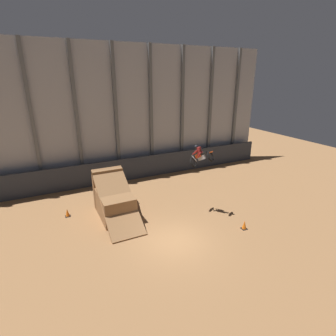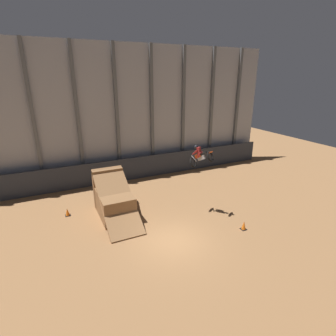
% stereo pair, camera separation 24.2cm
% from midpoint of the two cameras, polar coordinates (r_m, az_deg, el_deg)
% --- Properties ---
extents(ground_plane, '(60.00, 60.00, 0.00)m').
position_cam_midpoint_polar(ground_plane, '(16.37, 0.94, -15.58)').
color(ground_plane, '#996B42').
extents(arena_back_wall, '(32.00, 0.40, 12.13)m').
position_cam_midpoint_polar(arena_back_wall, '(24.53, -11.62, 11.26)').
color(arena_back_wall, '#A3A8B2').
rests_on(arena_back_wall, ground_plane).
extents(lower_barrier, '(31.36, 0.20, 2.14)m').
position_cam_midpoint_polar(lower_barrier, '(24.85, -10.29, -0.47)').
color(lower_barrier, '#2D333D').
rests_on(lower_barrier, ground_plane).
extents(dirt_ramp, '(2.22, 5.22, 3.12)m').
position_cam_midpoint_polar(dirt_ramp, '(19.09, -12.07, -6.91)').
color(dirt_ramp, olive).
rests_on(dirt_ramp, ground_plane).
extents(rider_bike_solo, '(1.50, 1.81, 1.67)m').
position_cam_midpoint_polar(rider_bike_solo, '(17.85, 6.74, 2.54)').
color(rider_bike_solo, black).
extents(traffic_cone_near_ramp, '(0.36, 0.36, 0.58)m').
position_cam_midpoint_polar(traffic_cone_near_ramp, '(20.06, -21.39, -9.05)').
color(traffic_cone_near_ramp, black).
rests_on(traffic_cone_near_ramp, ground_plane).
extents(traffic_cone_arena_edge, '(0.36, 0.36, 0.58)m').
position_cam_midpoint_polar(traffic_cone_arena_edge, '(17.98, 15.90, -11.85)').
color(traffic_cone_arena_edge, black).
rests_on(traffic_cone_arena_edge, ground_plane).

